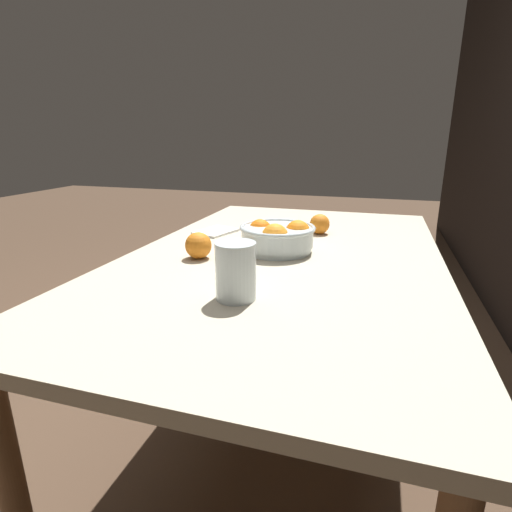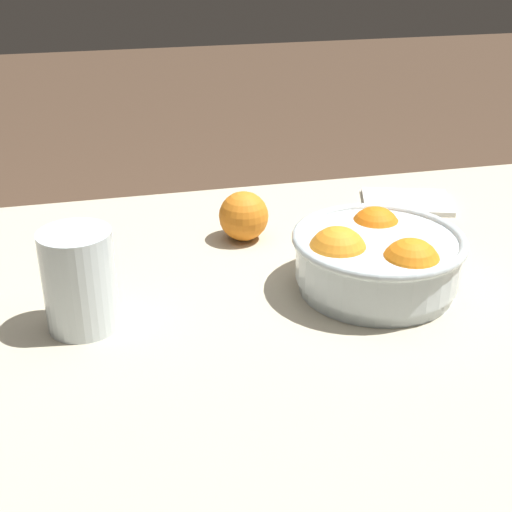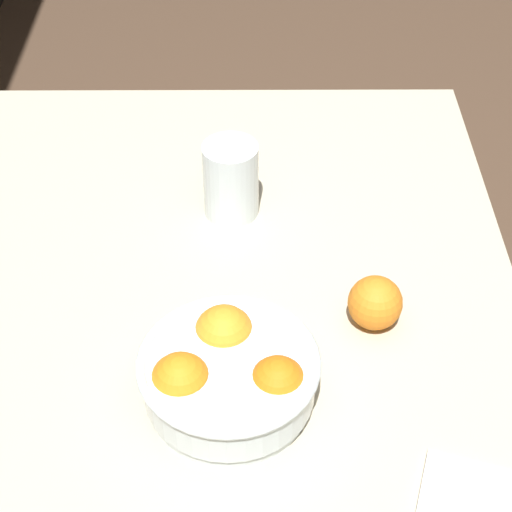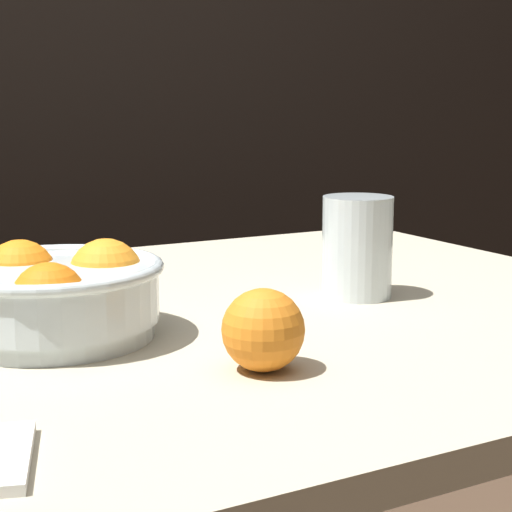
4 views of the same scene
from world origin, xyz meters
TOP-DOWN VIEW (x-y plane):
  - dining_table at (0.00, 0.00)m, footprint 1.41×0.86m
  - fruit_bowl at (-0.02, -0.03)m, footprint 0.22×0.22m
  - juice_glass at (0.35, -0.02)m, footprint 0.08×0.08m
  - orange_loose_near_bowl at (0.11, -0.22)m, footprint 0.07×0.07m

SIDE VIEW (x-z plane):
  - dining_table at x=0.00m, z-range 0.29..1.00m
  - orange_loose_near_bowl at x=0.11m, z-range 0.72..0.79m
  - fruit_bowl at x=-0.02m, z-range 0.71..0.81m
  - juice_glass at x=0.35m, z-range 0.71..0.83m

